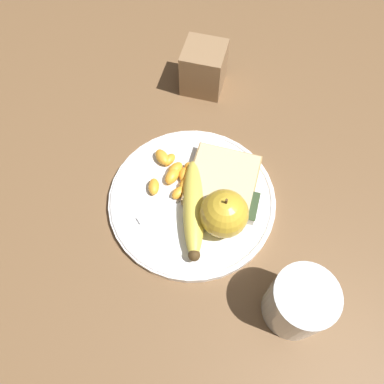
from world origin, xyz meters
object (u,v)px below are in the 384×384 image
at_px(juice_glass, 298,303).
at_px(fork, 191,190).
at_px(banana, 193,208).
at_px(condiment_caddy, 204,68).
at_px(bread_slice, 223,180).
at_px(apple, 224,214).
at_px(jam_packet, 244,206).
at_px(plate, 192,199).

height_order(juice_glass, fork, juice_glass).
relative_size(banana, condiment_caddy, 1.95).
distance_m(bread_slice, condiment_caddy, 0.23).
bearing_deg(apple, bread_slice, 12.64).
bearing_deg(banana, fork, 19.68).
relative_size(apple, condiment_caddy, 0.94).
distance_m(juice_glass, fork, 0.23).
xyz_separation_m(juice_glass, bread_slice, (0.17, 0.14, -0.02)).
relative_size(banana, jam_packet, 3.45).
relative_size(bread_slice, jam_packet, 2.33).
bearing_deg(bread_slice, banana, 152.75).
height_order(apple, banana, apple).
distance_m(jam_packet, condiment_caddy, 0.28).
height_order(plate, bread_slice, bread_slice).
height_order(banana, jam_packet, banana).
xyz_separation_m(juice_glass, fork, (0.14, 0.18, -0.03)).
xyz_separation_m(fork, condiment_caddy, (0.24, 0.04, 0.03)).
xyz_separation_m(banana, fork, (0.04, 0.01, -0.01)).
relative_size(plate, condiment_caddy, 3.11).
height_order(plate, juice_glass, juice_glass).
bearing_deg(apple, jam_packet, -39.41).
bearing_deg(condiment_caddy, fork, -170.78).
height_order(juice_glass, banana, juice_glass).
bearing_deg(banana, plate, 19.50).
height_order(banana, fork, banana).
bearing_deg(plate, juice_glass, -126.12).
relative_size(apple, fork, 0.59).
distance_m(fork, jam_packet, 0.09).
relative_size(apple, jam_packet, 1.66).
xyz_separation_m(plate, banana, (-0.03, -0.01, 0.02)).
height_order(banana, bread_slice, banana).
distance_m(plate, bread_slice, 0.06).
bearing_deg(condiment_caddy, apple, -160.51).
height_order(jam_packet, condiment_caddy, condiment_caddy).
bearing_deg(juice_glass, apple, 50.89).
height_order(fork, condiment_caddy, condiment_caddy).
height_order(juice_glass, apple, apple).
bearing_deg(juice_glass, plate, 53.88).
xyz_separation_m(juice_glass, banana, (0.11, 0.17, -0.01)).
bearing_deg(condiment_caddy, jam_packet, -152.99).
xyz_separation_m(plate, condiment_caddy, (0.25, 0.04, 0.04)).
xyz_separation_m(apple, bread_slice, (0.07, 0.02, -0.03)).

